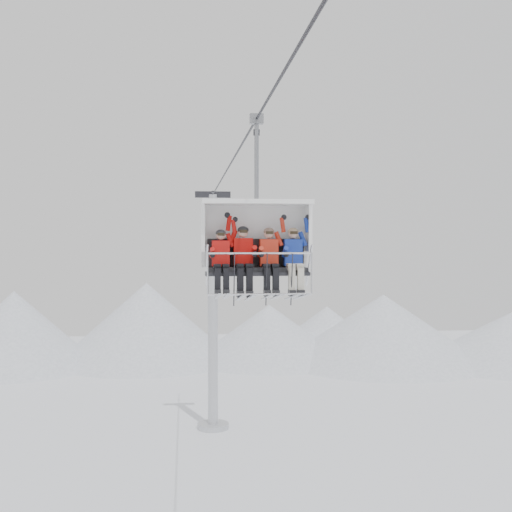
{
  "coord_description": "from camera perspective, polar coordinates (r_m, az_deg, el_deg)",
  "views": [
    {
      "loc": [
        -1.6,
        -14.31,
        10.52
      ],
      "look_at": [
        0.0,
        0.0,
        10.25
      ],
      "focal_mm": 45.0,
      "sensor_mm": 36.0,
      "label": 1
    }
  ],
  "objects": [
    {
      "name": "skier_far_left",
      "position": [
        14.04,
        -3.13,
        -0.28
      ],
      "size": [
        0.38,
        1.69,
        1.54
      ],
      "color": "red",
      "rests_on": "chairlift_carrier"
    },
    {
      "name": "skier_center_right",
      "position": [
        14.15,
        1.2,
        -0.19
      ],
      "size": [
        0.4,
        1.69,
        1.61
      ],
      "color": "red",
      "rests_on": "chairlift_carrier"
    },
    {
      "name": "ridgeline",
      "position": [
        56.88,
        -6.35,
        -6.67
      ],
      "size": [
        72.0,
        21.0,
        7.0
      ],
      "color": "white",
      "rests_on": "ground"
    },
    {
      "name": "skier_far_right",
      "position": [
        14.23,
        3.37,
        -0.19
      ],
      "size": [
        0.4,
        1.69,
        1.61
      ],
      "color": "#19329B",
      "rests_on": "chairlift_carrier"
    },
    {
      "name": "chairlift_carrier",
      "position": [
        14.42,
        -0.01,
        1.75
      ],
      "size": [
        2.44,
        1.17,
        3.98
      ],
      "color": "black",
      "rests_on": "haul_cable"
    },
    {
      "name": "skier_center_left",
      "position": [
        14.09,
        -1.13,
        -0.14
      ],
      "size": [
        0.42,
        1.69,
        1.66
      ],
      "color": "#B10C08",
      "rests_on": "chairlift_carrier"
    },
    {
      "name": "lift_tower_right",
      "position": [
        36.65,
        -3.85,
        -6.34
      ],
      "size": [
        2.0,
        1.8,
        13.48
      ],
      "color": "#B7B9BE",
      "rests_on": "ground"
    },
    {
      "name": "haul_cable",
      "position": [
        14.66,
        0.0,
        12.01
      ],
      "size": [
        0.06,
        50.0,
        0.06
      ],
      "primitive_type": "cylinder",
      "rotation": [
        1.57,
        0.0,
        0.0
      ],
      "color": "#2A2A2F",
      "rests_on": "lift_tower_left"
    }
  ]
}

